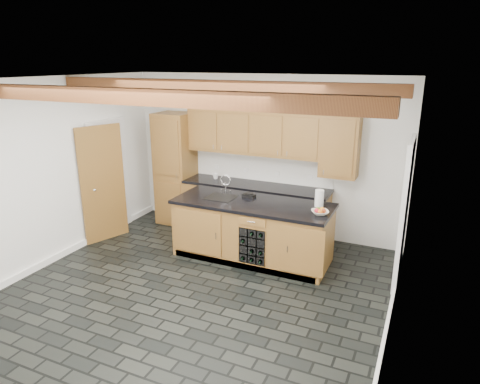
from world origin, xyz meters
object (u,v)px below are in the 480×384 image
object	(u,v)px
kitchen_scale	(249,195)
fruit_bowl	(320,212)
paper_towel	(319,198)
island	(252,230)

from	to	relation	value
kitchen_scale	fruit_bowl	world-z (taller)	kitchen_scale
fruit_bowl	paper_towel	size ratio (longest dim) A/B	0.95
fruit_bowl	paper_towel	xyz separation A→B (m)	(-0.10, 0.34, 0.10)
fruit_bowl	paper_towel	bearing A→B (deg)	106.63
kitchen_scale	paper_towel	size ratio (longest dim) A/B	0.87
fruit_bowl	paper_towel	world-z (taller)	paper_towel
island	paper_towel	world-z (taller)	paper_towel
island	fruit_bowl	xyz separation A→B (m)	(1.07, -0.10, 0.50)
kitchen_scale	fruit_bowl	distance (m)	1.28
island	paper_towel	distance (m)	1.16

